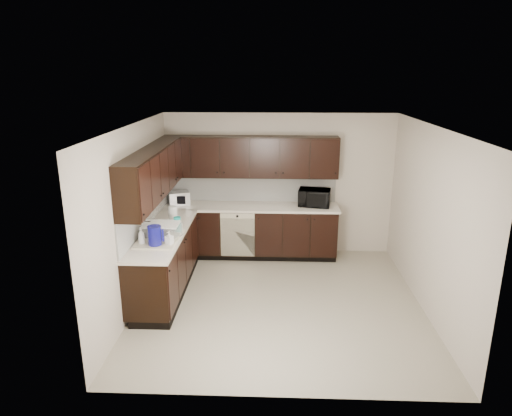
{
  "coord_description": "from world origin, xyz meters",
  "views": [
    {
      "loc": [
        -0.09,
        -5.88,
        3.18
      ],
      "look_at": [
        -0.35,
        0.6,
        1.22
      ],
      "focal_mm": 32.0,
      "sensor_mm": 36.0,
      "label": 1
    }
  ],
  "objects_px": {
    "sink": "(159,243)",
    "storage_bin": "(161,230)",
    "toaster_oven": "(179,198)",
    "blue_pitcher": "(155,236)",
    "microwave": "(314,198)"
  },
  "relations": [
    {
      "from": "storage_bin",
      "to": "blue_pitcher",
      "type": "relative_size",
      "value": 1.72
    },
    {
      "from": "sink",
      "to": "blue_pitcher",
      "type": "relative_size",
      "value": 2.93
    },
    {
      "from": "storage_bin",
      "to": "blue_pitcher",
      "type": "height_order",
      "value": "blue_pitcher"
    },
    {
      "from": "toaster_oven",
      "to": "blue_pitcher",
      "type": "relative_size",
      "value": 1.26
    },
    {
      "from": "microwave",
      "to": "toaster_oven",
      "type": "height_order",
      "value": "microwave"
    },
    {
      "from": "toaster_oven",
      "to": "storage_bin",
      "type": "xyz_separation_m",
      "value": [
        0.09,
        -1.65,
        -0.02
      ]
    },
    {
      "from": "toaster_oven",
      "to": "blue_pitcher",
      "type": "bearing_deg",
      "value": -108.22
    },
    {
      "from": "toaster_oven",
      "to": "blue_pitcher",
      "type": "height_order",
      "value": "blue_pitcher"
    },
    {
      "from": "sink",
      "to": "microwave",
      "type": "relative_size",
      "value": 1.54
    },
    {
      "from": "sink",
      "to": "blue_pitcher",
      "type": "distance_m",
      "value": 0.32
    },
    {
      "from": "toaster_oven",
      "to": "storage_bin",
      "type": "distance_m",
      "value": 1.65
    },
    {
      "from": "storage_bin",
      "to": "toaster_oven",
      "type": "bearing_deg",
      "value": 93.09
    },
    {
      "from": "storage_bin",
      "to": "blue_pitcher",
      "type": "distance_m",
      "value": 0.36
    },
    {
      "from": "sink",
      "to": "storage_bin",
      "type": "bearing_deg",
      "value": 78.68
    },
    {
      "from": "toaster_oven",
      "to": "storage_bin",
      "type": "bearing_deg",
      "value": -107.58
    }
  ]
}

